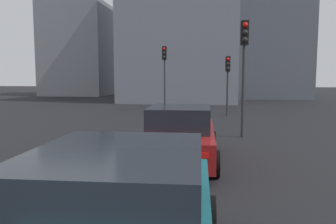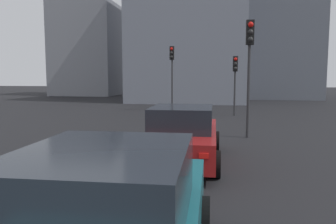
% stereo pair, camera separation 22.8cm
% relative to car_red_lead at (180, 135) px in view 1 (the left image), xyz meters
% --- Properties ---
extents(car_red_lead, '(4.45, 2.08, 1.54)m').
position_rel_car_red_lead_xyz_m(car_red_lead, '(0.00, 0.00, 0.00)').
color(car_red_lead, maroon).
rests_on(car_red_lead, ground_plane).
extents(traffic_light_near_left, '(0.32, 0.29, 4.41)m').
position_rel_car_red_lead_xyz_m(traffic_light_near_left, '(3.99, -2.03, 2.42)').
color(traffic_light_near_left, '#2D2D30').
rests_on(traffic_light_near_left, ground_plane).
extents(traffic_light_near_right, '(0.33, 0.30, 4.38)m').
position_rel_car_red_lead_xyz_m(traffic_light_near_right, '(13.41, 2.31, 2.40)').
color(traffic_light_near_right, '#2D2D30').
rests_on(traffic_light_near_right, ground_plane).
extents(traffic_light_far_left, '(0.32, 0.28, 3.55)m').
position_rel_car_red_lead_xyz_m(traffic_light_far_left, '(11.31, -1.81, 1.82)').
color(traffic_light_far_left, '#2D2D30').
rests_on(traffic_light_far_left, ground_plane).
extents(building_facade_left, '(12.94, 10.81, 15.16)m').
position_rel_car_red_lead_xyz_m(building_facade_left, '(32.28, -5.82, 6.84)').
color(building_facade_left, slate).
rests_on(building_facade_left, ground_plane).
extents(building_facade_center, '(15.77, 10.51, 17.13)m').
position_rel_car_red_lead_xyz_m(building_facade_center, '(26.71, 2.18, 7.82)').
color(building_facade_center, gray).
rests_on(building_facade_center, ground_plane).
extents(building_facade_right, '(8.15, 7.87, 11.58)m').
position_rel_car_red_lead_xyz_m(building_facade_right, '(32.76, 16.18, 5.05)').
color(building_facade_right, gray).
rests_on(building_facade_right, ground_plane).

